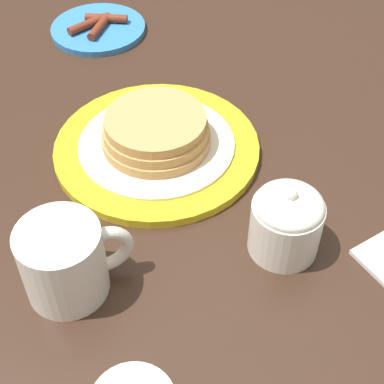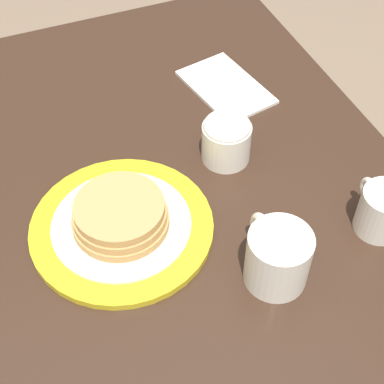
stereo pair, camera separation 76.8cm
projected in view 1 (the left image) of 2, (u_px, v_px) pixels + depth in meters
name	position (u px, v px, depth m)	size (l,w,h in m)	color
dining_table	(122.00, 213.00, 0.86)	(1.22, 0.98, 0.74)	#332116
pancake_plate	(156.00, 140.00, 0.76)	(0.27, 0.27, 0.06)	gold
side_plate_bacon	(98.00, 28.00, 0.98)	(0.16, 0.16, 0.02)	#337AC6
coffee_mug	(66.00, 260.00, 0.59)	(0.12, 0.09, 0.09)	silver
sugar_bowl	(286.00, 221.00, 0.63)	(0.08, 0.08, 0.09)	silver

